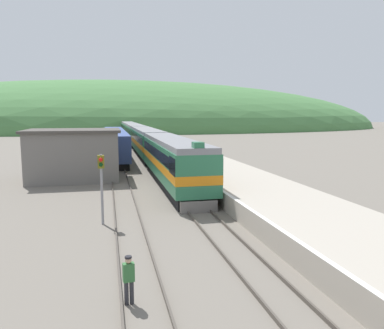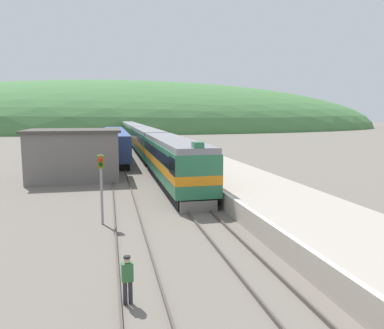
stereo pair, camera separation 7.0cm
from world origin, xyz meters
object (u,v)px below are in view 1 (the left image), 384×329
carriage_second (146,141)px  siding_train (115,143)px  signal_post_siding (101,175)px  carriage_third (135,133)px  express_train_lead_car (173,160)px  track_worker (129,277)px  carriage_fourth (128,129)px

carriage_second → siding_train: bearing=160.8°
signal_post_siding → carriage_third: bearing=84.1°
carriage_second → carriage_third: (0.00, 23.19, 0.00)m
express_train_lead_car → track_worker: express_train_lead_car is taller
carriage_second → carriage_fourth: bearing=90.0°
carriage_third → siding_train: (-4.43, -21.64, -0.25)m
carriage_fourth → express_train_lead_car: bearing=-90.0°
signal_post_siding → carriage_second: bearing=80.0°
carriage_second → track_worker: carriage_second is taller
express_train_lead_car → carriage_second: bearing=90.0°
carriage_third → siding_train: 22.09m
siding_train → signal_post_siding: size_ratio=7.87×
track_worker → carriage_fourth: bearing=86.8°
carriage_second → carriage_third: 23.19m
express_train_lead_car → track_worker: bearing=-103.7°
carriage_fourth → siding_train: 45.05m
express_train_lead_car → carriage_third: 45.42m
express_train_lead_car → carriage_fourth: 68.60m
signal_post_siding → track_worker: (0.93, -9.26, -1.90)m
carriage_fourth → track_worker: (-4.89, -88.67, -1.28)m
siding_train → signal_post_siding: 34.62m
carriage_second → siding_train: carriage_second is taller
carriage_third → siding_train: size_ratio=0.72×
carriage_second → carriage_third: size_ratio=1.00×
carriage_third → signal_post_siding: carriage_third is taller
carriage_fourth → track_worker: size_ratio=13.79×
carriage_third → express_train_lead_car: bearing=-90.0°
siding_train → signal_post_siding: (-1.39, -34.58, 0.87)m
signal_post_siding → track_worker: size_ratio=2.42×
carriage_second → track_worker: size_ratio=13.79×
carriage_third → carriage_fourth: (0.00, 23.19, 0.00)m
express_train_lead_car → carriage_third: bearing=90.0°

